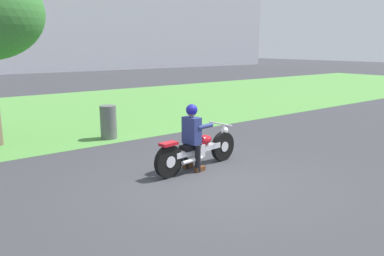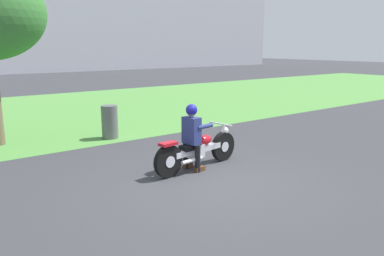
{
  "view_description": "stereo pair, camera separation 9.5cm",
  "coord_description": "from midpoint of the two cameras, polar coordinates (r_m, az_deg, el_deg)",
  "views": [
    {
      "loc": [
        -4.45,
        -5.1,
        2.56
      ],
      "look_at": [
        0.31,
        1.13,
        0.85
      ],
      "focal_mm": 35.02,
      "sensor_mm": 36.0,
      "label": 1
    },
    {
      "loc": [
        -4.37,
        -5.16,
        2.56
      ],
      "look_at": [
        0.31,
        1.13,
        0.85
      ],
      "focal_mm": 35.02,
      "sensor_mm": 36.0,
      "label": 2
    }
  ],
  "objects": [
    {
      "name": "ground",
      "position": [
        7.23,
        3.82,
        -8.45
      ],
      "size": [
        120.0,
        120.0,
        0.0
      ],
      "primitive_type": "plane",
      "color": "#38383D"
    },
    {
      "name": "trash_can",
      "position": [
        10.84,
        -12.17,
        0.9
      ],
      "size": [
        0.46,
        0.46,
        0.94
      ],
      "primitive_type": "cylinder",
      "color": "#595E5B",
      "rests_on": "ground"
    },
    {
      "name": "rider_lead",
      "position": [
        7.77,
        0.37,
        -0.61
      ],
      "size": [
        0.59,
        0.51,
        1.41
      ],
      "rotation": [
        0.0,
        0.0,
        0.13
      ],
      "color": "black",
      "rests_on": "ground"
    },
    {
      "name": "grass_verge",
      "position": [
        15.94,
        -20.09,
        2.31
      ],
      "size": [
        60.0,
        12.0,
        0.01
      ],
      "primitive_type": "cube",
      "color": "#549342",
      "rests_on": "ground"
    },
    {
      "name": "motorcycle_lead",
      "position": [
        7.99,
        1.25,
        -3.4
      ],
      "size": [
        2.3,
        0.68,
        0.89
      ],
      "rotation": [
        0.0,
        0.0,
        0.13
      ],
      "color": "black",
      "rests_on": "ground"
    }
  ]
}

